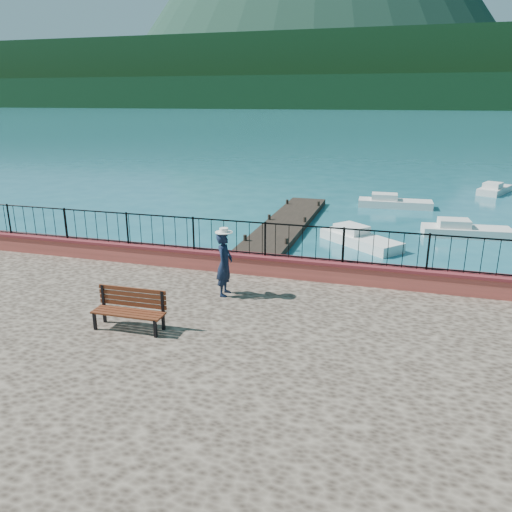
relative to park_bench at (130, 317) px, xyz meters
The scene contains 13 objects.
ground 2.73m from the park_bench, 14.65° to the left, with size 2000.00×2000.00×0.00m, color #19596B.
parapet 4.82m from the park_bench, 62.57° to the left, with size 28.00×0.46×0.58m, color #C64F47.
railing 4.89m from the park_bench, 62.57° to the left, with size 27.00×0.05×0.95m, color black.
dock 12.65m from the park_bench, 88.99° to the left, with size 2.00×16.00×0.30m, color #2D231C.
far_forest 300.68m from the park_bench, 89.58° to the left, with size 900.00×60.00×18.00m, color black.
foothills 361.17m from the park_bench, 89.65° to the left, with size 900.00×120.00×44.00m, color black.
park_bench is the anchor object (origin of this frame).
person 2.88m from the park_bench, 61.90° to the left, with size 0.61×0.40×1.67m, color #101B31.
hat 3.18m from the park_bench, 61.90° to the left, with size 0.44×0.44×0.12m, color white.
boat_1 12.99m from the park_bench, 71.94° to the left, with size 3.82×1.30×0.80m, color white.
boat_2 17.44m from the park_bench, 60.51° to the left, with size 3.89×1.30×0.80m, color silver.
boat_4 21.53m from the park_bench, 75.87° to the left, with size 4.15×1.30×0.80m, color silver.
boat_5 29.70m from the park_bench, 67.16° to the left, with size 3.38×1.30×0.80m, color silver.
Camera 1 is at (3.27, -9.45, 6.09)m, focal length 35.00 mm.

